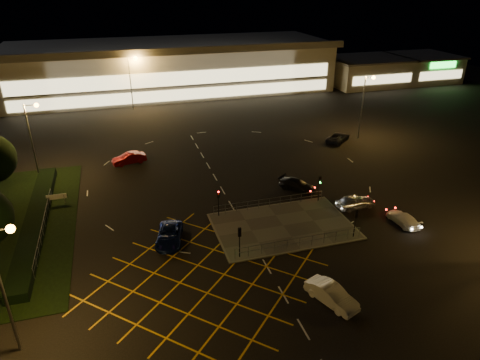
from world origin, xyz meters
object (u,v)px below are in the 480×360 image
object	(u,v)px
car_left_blue	(169,235)
car_far_dkgrey	(297,185)
signal_se	(356,217)
signal_nw	(218,197)
signal_sw	(240,236)
car_right_silver	(355,202)
signal_ne	(320,183)
car_east_grey	(338,137)
car_queue_white	(332,295)
car_approach_white	(403,219)
car_circ_red	(129,158)

from	to	relation	value
car_left_blue	car_far_dkgrey	size ratio (longest dim) A/B	1.10
signal_se	signal_nw	xyz separation A→B (m)	(-12.00, 7.99, 0.00)
signal_sw	car_left_blue	size ratio (longest dim) A/B	0.60
car_far_dkgrey	car_right_silver	xyz separation A→B (m)	(4.50, -6.01, 0.09)
signal_ne	car_far_dkgrey	distance (m)	4.04
car_east_grey	car_queue_white	bearing A→B (deg)	110.81
signal_sw	signal_nw	world-z (taller)	same
car_left_blue	car_right_silver	size ratio (longest dim) A/B	1.14
signal_sw	signal_nw	xyz separation A→B (m)	(0.00, 7.99, 0.00)
car_approach_white	signal_sw	bearing A→B (deg)	-0.10
car_far_dkgrey	car_right_silver	bearing A→B (deg)	-91.07
signal_ne	car_approach_white	size ratio (longest dim) A/B	0.75
signal_se	car_approach_white	size ratio (longest dim) A/B	0.75
signal_se	car_left_blue	world-z (taller)	signal_se
car_right_silver	car_circ_red	bearing A→B (deg)	46.02
signal_sw	signal_se	world-z (taller)	same
car_circ_red	car_approach_white	bearing A→B (deg)	34.34
signal_ne	car_circ_red	xyz separation A→B (m)	(-20.47, 17.96, -1.60)
signal_nw	car_circ_red	xyz separation A→B (m)	(-8.47, 17.96, -1.60)
car_far_dkgrey	car_approach_white	distance (m)	13.02
car_east_grey	car_approach_white	xyz separation A→B (m)	(-5.52, -24.54, -0.11)
car_east_grey	car_left_blue	bearing A→B (deg)	84.88
car_queue_white	car_approach_white	size ratio (longest dim) A/B	1.11
signal_se	car_queue_white	distance (m)	10.48
car_circ_red	car_left_blue	bearing A→B (deg)	-5.78
signal_sw	car_far_dkgrey	xyz separation A→B (m)	(10.84, 11.47, -1.68)
signal_se	signal_ne	distance (m)	7.99
car_left_blue	car_approach_white	bearing A→B (deg)	5.04
car_queue_white	car_east_grey	world-z (taller)	car_queue_white
signal_nw	car_queue_white	bearing A→B (deg)	-71.44
car_left_blue	car_queue_white	bearing A→B (deg)	-34.45
signal_ne	car_circ_red	size ratio (longest dim) A/B	0.67
signal_se	signal_ne	bearing A→B (deg)	-90.00
car_circ_red	car_approach_white	distance (m)	36.77
car_left_blue	car_east_grey	size ratio (longest dim) A/B	1.01
car_circ_red	car_approach_white	xyz separation A→B (m)	(26.91, -25.05, -0.16)
signal_se	car_right_silver	world-z (taller)	signal_se
car_queue_white	car_left_blue	bearing A→B (deg)	109.68
car_left_blue	car_far_dkgrey	bearing A→B (deg)	36.03
car_east_grey	signal_sw	bearing A→B (deg)	96.66
signal_nw	car_right_silver	distance (m)	15.63
car_left_blue	car_approach_white	xyz separation A→B (m)	(24.32, -3.70, -0.12)
signal_se	signal_ne	world-z (taller)	same
car_far_dkgrey	car_left_blue	bearing A→B (deg)	164.42
car_east_grey	car_approach_white	size ratio (longest dim) A/B	1.24
signal_se	car_circ_red	distance (m)	33.09
car_far_dkgrey	car_circ_red	xyz separation A→B (m)	(-19.32, 14.48, 0.08)
signal_sw	car_circ_red	size ratio (longest dim) A/B	0.67
car_east_grey	car_approach_white	bearing A→B (deg)	127.28
car_right_silver	car_queue_white	bearing A→B (deg)	139.98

